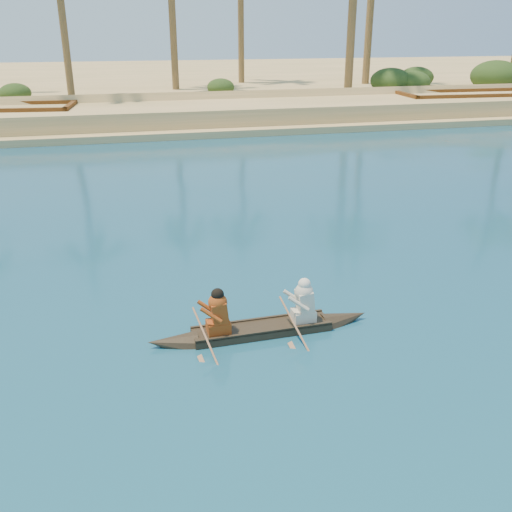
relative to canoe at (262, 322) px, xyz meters
name	(u,v)px	position (x,y,z in m)	size (l,w,h in m)	color
ground	(144,400)	(-2.33, -1.59, -0.23)	(160.00, 160.00, 0.00)	navy
sandy_embankment	(109,86)	(-2.33, 45.29, 0.30)	(150.00, 51.00, 1.50)	#E3B980
shrub_cluster	(110,98)	(-2.33, 29.91, 0.97)	(100.00, 6.00, 2.40)	black
canoe	(262,322)	(0.00, 0.00, 0.00)	(4.37, 0.69, 1.20)	#2F271A
barge_right	(477,105)	(21.43, 24.97, 0.39)	(10.84, 4.17, 1.78)	#5F3314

